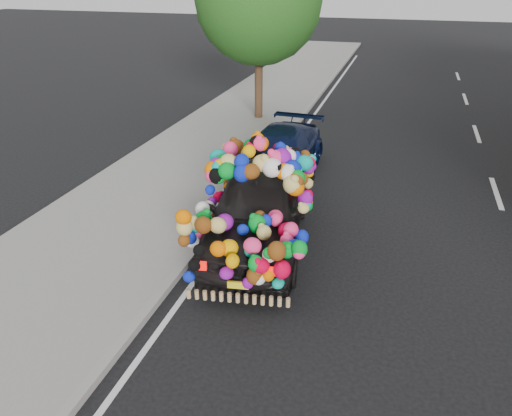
{
  "coord_description": "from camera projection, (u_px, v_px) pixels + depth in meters",
  "views": [
    {
      "loc": [
        1.14,
        -7.37,
        5.01
      ],
      "look_at": [
        -1.13,
        0.24,
        1.15
      ],
      "focal_mm": 35.0,
      "sensor_mm": 36.0,
      "label": 1
    }
  ],
  "objects": [
    {
      "name": "plush_art_car",
      "position": [
        258.0,
        192.0,
        9.58
      ],
      "size": [
        2.79,
        4.89,
        2.16
      ],
      "rotation": [
        0.0,
        0.0,
        0.15
      ],
      "color": "black",
      "rests_on": "ground"
    },
    {
      "name": "ground",
      "position": [
        313.0,
        280.0,
        8.83
      ],
      "size": [
        100.0,
        100.0,
        0.0
      ],
      "primitive_type": "plane",
      "color": "black",
      "rests_on": "ground"
    },
    {
      "name": "kerb",
      "position": [
        191.0,
        257.0,
        9.41
      ],
      "size": [
        0.15,
        60.0,
        0.13
      ],
      "primitive_type": "cube",
      "color": "gray",
      "rests_on": "ground"
    },
    {
      "name": "navy_sedan",
      "position": [
        278.0,
        155.0,
        12.91
      ],
      "size": [
        1.93,
        4.29,
        1.22
      ],
      "primitive_type": "imported",
      "rotation": [
        0.0,
        0.0,
        -0.05
      ],
      "color": "black",
      "rests_on": "ground"
    },
    {
      "name": "sidewalk",
      "position": [
        100.0,
        242.0,
        9.91
      ],
      "size": [
        4.0,
        60.0,
        0.12
      ],
      "primitive_type": "cube",
      "color": "gray",
      "rests_on": "ground"
    },
    {
      "name": "tree_near_sidewalk",
      "position": [
        259.0,
        0.0,
        16.24
      ],
      "size": [
        4.2,
        4.2,
        6.13
      ],
      "color": "#332114",
      "rests_on": "ground"
    }
  ]
}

